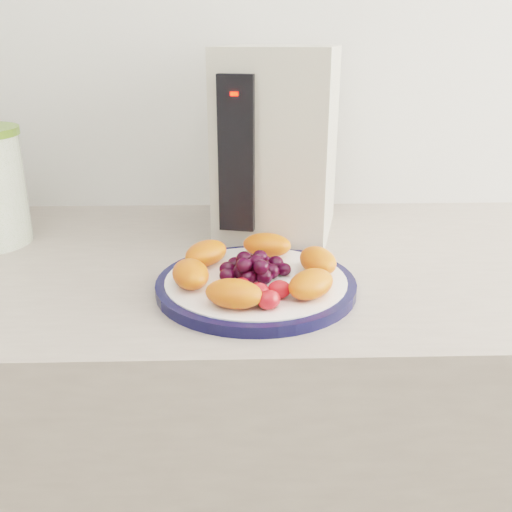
{
  "coord_description": "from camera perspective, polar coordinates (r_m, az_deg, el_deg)",
  "views": [
    {
      "loc": [
        0.08,
        0.37,
        1.22
      ],
      "look_at": [
        0.1,
        1.08,
        0.95
      ],
      "focal_mm": 40.0,
      "sensor_mm": 36.0,
      "label": 1
    }
  ],
  "objects": [
    {
      "name": "appliance_led",
      "position": [
        0.83,
        -2.18,
        15.9
      ],
      "size": [
        0.01,
        0.01,
        0.01
      ],
      "primitive_type": "cube",
      "rotation": [
        0.0,
        0.0,
        -0.22
      ],
      "color": "#FF0C05",
      "rests_on": "appliance_panel"
    },
    {
      "name": "plate_rim",
      "position": [
        0.77,
        -0.0,
        -2.94
      ],
      "size": [
        0.27,
        0.27,
        0.01
      ],
      "primitive_type": "cylinder",
      "color": "#101238",
      "rests_on": "counter"
    },
    {
      "name": "counter",
      "position": [
        1.14,
        -5.43,
        -21.87
      ],
      "size": [
        3.5,
        0.6,
        0.9
      ],
      "primitive_type": "cube",
      "color": "#A5978B",
      "rests_on": "floor"
    },
    {
      "name": "cabinet_face",
      "position": [
        1.16,
        -5.37,
        -22.95
      ],
      "size": [
        3.48,
        0.58,
        0.84
      ],
      "primitive_type": "cube",
      "color": "#A0805A",
      "rests_on": "floor"
    },
    {
      "name": "appliance_panel",
      "position": [
        0.85,
        -1.95,
        10.04
      ],
      "size": [
        0.06,
        0.03,
        0.23
      ],
      "primitive_type": "cube",
      "rotation": [
        0.0,
        0.0,
        -0.22
      ],
      "color": "black",
      "rests_on": "appliance_body"
    },
    {
      "name": "fruit_plate",
      "position": [
        0.76,
        -0.13,
        -1.28
      ],
      "size": [
        0.23,
        0.23,
        0.03
      ],
      "color": "#F54A19",
      "rests_on": "plate_face"
    },
    {
      "name": "plate_face",
      "position": [
        0.77,
        -0.0,
        -2.87
      ],
      "size": [
        0.25,
        0.25,
        0.02
      ],
      "primitive_type": "cylinder",
      "color": "white",
      "rests_on": "counter"
    },
    {
      "name": "appliance_body",
      "position": [
        0.97,
        2.37,
        11.12
      ],
      "size": [
        0.23,
        0.28,
        0.31
      ],
      "primitive_type": "cube",
      "rotation": [
        0.0,
        0.0,
        -0.22
      ],
      "color": "beige",
      "rests_on": "counter"
    }
  ]
}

